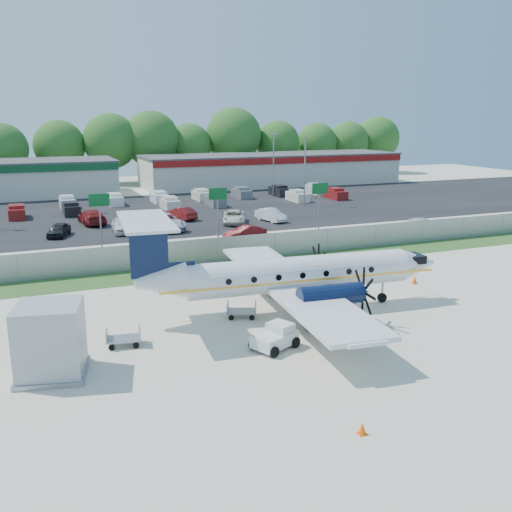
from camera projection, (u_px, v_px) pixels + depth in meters
name	position (u px, v px, depth m)	size (l,w,h in m)	color
ground	(295.00, 316.00, 33.52)	(170.00, 170.00, 0.00)	beige
grass_verge	(227.00, 268.00, 44.30)	(170.00, 4.00, 0.02)	#2D561E
access_road	(200.00, 249.00, 50.59)	(170.00, 8.00, 0.02)	black
parking_lot	(150.00, 213.00, 69.46)	(170.00, 32.00, 0.02)	black
perimeter_fence	(218.00, 250.00, 45.86)	(120.00, 0.06, 1.99)	gray
building_east	(272.00, 169.00, 98.17)	(44.40, 12.40, 5.24)	beige
sign_left	(100.00, 208.00, 50.29)	(1.80, 0.26, 5.00)	gray
sign_mid	(218.00, 201.00, 54.35)	(1.80, 0.26, 5.00)	gray
sign_right	(320.00, 195.00, 58.41)	(1.80, 0.26, 5.00)	gray
light_pole_ne	(305.00, 166.00, 73.80)	(0.90, 0.35, 9.09)	gray
light_pole_se	(273.00, 160.00, 82.78)	(0.90, 0.35, 9.09)	gray
tree_line	(109.00, 183.00, 100.00)	(112.00, 6.00, 14.00)	#275D1B
aircraft	(292.00, 274.00, 33.79)	(19.72, 19.42, 6.07)	silver
pushback_tug	(276.00, 337.00, 28.83)	(2.67, 2.40, 1.23)	silver
baggage_cart_near	(124.00, 338.00, 29.13)	(1.88, 1.31, 0.91)	gray
baggage_cart_far	(242.00, 311.00, 33.25)	(1.98, 1.61, 0.90)	gray
service_container	(51.00, 343.00, 25.58)	(3.60, 3.60, 3.35)	#A7A9AD
cone_nose	(415.00, 280.00, 40.03)	(0.40, 0.40, 0.57)	#FF5708
cone_port_wing	(362.00, 429.00, 21.04)	(0.34, 0.34, 0.48)	#FF5708
cone_starboard_wing	(231.00, 264.00, 44.55)	(0.34, 0.34, 0.48)	#FF5708
road_car_mid	(245.00, 240.00, 54.11)	(1.48, 4.24, 1.40)	maroon
road_car_east	(421.00, 233.00, 57.42)	(1.98, 4.91, 1.67)	silver
parked_car_a	(59.00, 237.00, 55.78)	(1.57, 3.91, 1.33)	black
parked_car_b	(122.00, 233.00, 57.55)	(1.84, 4.56, 1.55)	silver
parked_car_c	(165.00, 230.00, 59.12)	(2.83, 6.14, 1.71)	silver
parked_car_d	(234.00, 223.00, 62.69)	(2.36, 5.12, 1.42)	beige
parked_car_e	(271.00, 221.00, 63.96)	(1.52, 4.36, 1.44)	silver
parked_car_f	(92.00, 224.00, 62.29)	(2.28, 5.62, 1.63)	maroon
parked_car_g	(182.00, 220.00, 65.03)	(1.52, 4.35, 1.43)	maroon
far_parking_rows	(142.00, 207.00, 73.95)	(56.00, 10.00, 1.60)	gray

